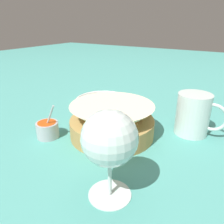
% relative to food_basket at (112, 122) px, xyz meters
% --- Properties ---
extents(ground_plane, '(4.00, 4.00, 0.00)m').
position_rel_food_basket_xyz_m(ground_plane, '(0.03, 0.02, -0.04)').
color(ground_plane, teal).
extents(food_basket, '(0.23, 0.23, 0.09)m').
position_rel_food_basket_xyz_m(food_basket, '(0.00, 0.00, 0.00)').
color(food_basket, '#B2894C').
rests_on(food_basket, ground_plane).
extents(sauce_cup, '(0.06, 0.06, 0.10)m').
position_rel_food_basket_xyz_m(sauce_cup, '(-0.14, -0.10, -0.02)').
color(sauce_cup, '#B7B7BC').
rests_on(sauce_cup, ground_plane).
extents(wine_glass, '(0.10, 0.10, 0.17)m').
position_rel_food_basket_xyz_m(wine_glass, '(0.12, -0.19, 0.07)').
color(wine_glass, silver).
rests_on(wine_glass, ground_plane).
extents(beer_mug, '(0.13, 0.09, 0.12)m').
position_rel_food_basket_xyz_m(beer_mug, '(0.18, 0.13, 0.01)').
color(beer_mug, silver).
rests_on(beer_mug, ground_plane).
extents(side_plate, '(0.22, 0.22, 0.01)m').
position_rel_food_basket_xyz_m(side_plate, '(-0.17, 0.20, -0.03)').
color(side_plate, white).
rests_on(side_plate, ground_plane).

